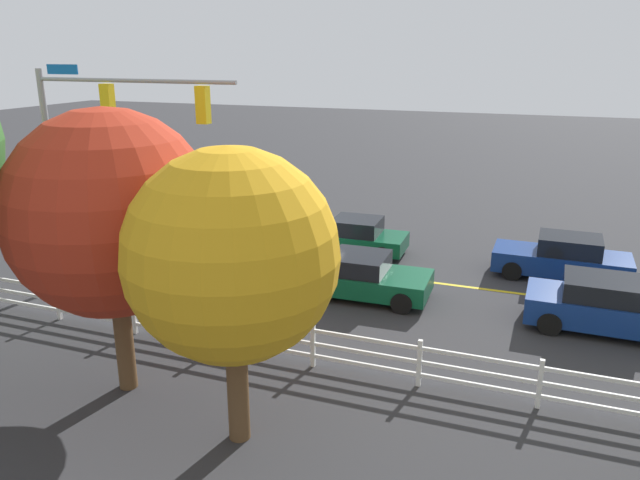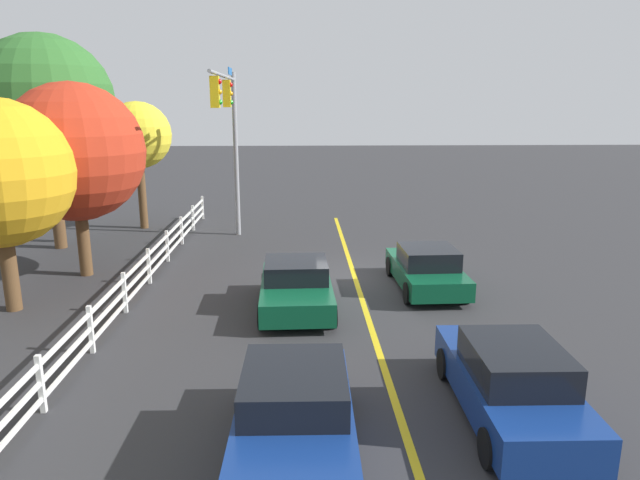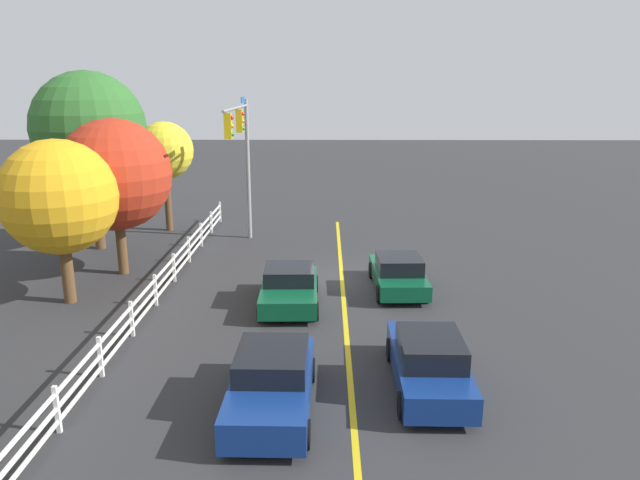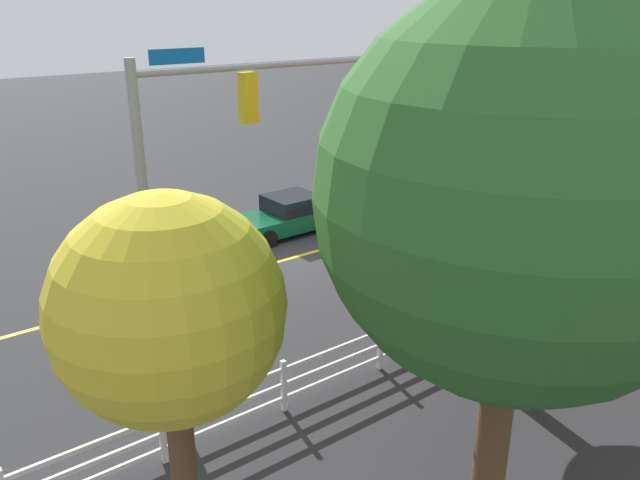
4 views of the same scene
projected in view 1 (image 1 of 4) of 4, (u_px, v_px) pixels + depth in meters
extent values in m
plane|color=#2D2D30|center=(302.00, 266.00, 21.88)|extent=(120.00, 120.00, 0.00)
cube|color=gold|center=(412.00, 280.00, 20.54)|extent=(28.00, 0.16, 0.01)
cylinder|color=gray|center=(53.00, 183.00, 19.00)|extent=(0.20, 0.20, 6.89)
cylinder|color=gray|center=(132.00, 81.00, 16.98)|extent=(6.54, 0.12, 0.12)
cube|color=#0C59B2|center=(62.00, 69.00, 17.67)|extent=(1.10, 0.03, 0.28)
cube|color=gold|center=(108.00, 102.00, 17.45)|extent=(0.32, 0.28, 1.00)
sphere|color=red|center=(110.00, 90.00, 17.49)|extent=(0.17, 0.17, 0.17)
sphere|color=orange|center=(111.00, 101.00, 17.58)|extent=(0.17, 0.17, 0.17)
sphere|color=#148C19|center=(112.00, 113.00, 17.68)|extent=(0.17, 0.17, 0.17)
cube|color=gold|center=(203.00, 105.00, 16.40)|extent=(0.32, 0.28, 1.00)
sphere|color=red|center=(205.00, 92.00, 16.44)|extent=(0.17, 0.17, 0.17)
sphere|color=orange|center=(206.00, 104.00, 16.54)|extent=(0.17, 0.17, 0.17)
sphere|color=#148C19|center=(206.00, 116.00, 16.63)|extent=(0.17, 0.17, 0.17)
cube|color=#0C4C2D|center=(365.00, 281.00, 19.02)|extent=(4.04, 2.02, 0.61)
cube|color=black|center=(359.00, 263.00, 18.92)|extent=(1.75, 1.77, 0.53)
cylinder|color=black|center=(413.00, 282.00, 19.47)|extent=(0.64, 0.23, 0.64)
cylinder|color=black|center=(402.00, 303.00, 17.84)|extent=(0.64, 0.23, 0.64)
cylinder|color=black|center=(333.00, 272.00, 20.33)|extent=(0.64, 0.23, 0.64)
cylinder|color=black|center=(314.00, 292.00, 18.70)|extent=(0.64, 0.23, 0.64)
cube|color=navy|center=(561.00, 262.00, 20.60)|extent=(4.42, 1.80, 0.68)
cube|color=black|center=(570.00, 245.00, 20.34)|extent=(2.01, 1.59, 0.59)
cylinder|color=black|center=(512.00, 271.00, 20.47)|extent=(0.64, 0.23, 0.64)
cylinder|color=black|center=(516.00, 256.00, 21.91)|extent=(0.64, 0.23, 0.64)
cylinder|color=black|center=(609.00, 282.00, 19.44)|extent=(0.64, 0.23, 0.64)
cylinder|color=black|center=(607.00, 267.00, 20.88)|extent=(0.64, 0.23, 0.64)
cube|color=navy|center=(608.00, 310.00, 16.68)|extent=(4.33, 1.92, 0.73)
cube|color=black|center=(603.00, 288.00, 16.57)|extent=(2.03, 1.70, 0.54)
cylinder|color=black|center=(551.00, 300.00, 18.04)|extent=(0.64, 0.23, 0.64)
cylinder|color=black|center=(549.00, 324.00, 16.50)|extent=(0.64, 0.23, 0.64)
cube|color=#0C4C2D|center=(352.00, 240.00, 23.21)|extent=(4.15, 1.91, 0.57)
cube|color=black|center=(357.00, 226.00, 22.97)|extent=(1.78, 1.66, 0.57)
cylinder|color=black|center=(310.00, 247.00, 22.94)|extent=(0.65, 0.24, 0.64)
cylinder|color=black|center=(324.00, 235.00, 24.45)|extent=(0.65, 0.24, 0.64)
cylinder|color=black|center=(382.00, 255.00, 22.07)|extent=(0.65, 0.24, 0.64)
cylinder|color=black|center=(392.00, 242.00, 23.59)|extent=(0.65, 0.24, 0.64)
cube|color=white|center=(540.00, 384.00, 13.02)|extent=(0.10, 0.10, 1.15)
cube|color=white|center=(419.00, 363.00, 13.89)|extent=(0.10, 0.10, 1.15)
cube|color=white|center=(313.00, 345.00, 14.76)|extent=(0.10, 0.10, 1.15)
cube|color=white|center=(218.00, 328.00, 15.63)|extent=(0.10, 0.10, 1.15)
cube|color=white|center=(134.00, 314.00, 16.51)|extent=(0.10, 0.10, 1.15)
cube|color=white|center=(58.00, 301.00, 17.38)|extent=(0.10, 0.10, 1.15)
cube|color=white|center=(313.00, 331.00, 14.65)|extent=(26.00, 0.06, 0.09)
cube|color=white|center=(313.00, 344.00, 14.76)|extent=(26.00, 0.06, 0.09)
cube|color=white|center=(313.00, 356.00, 14.85)|extent=(26.00, 0.06, 0.09)
cylinder|color=brown|center=(238.00, 385.00, 11.85)|extent=(0.42, 0.42, 2.35)
sphere|color=gold|center=(232.00, 255.00, 11.06)|extent=(3.97, 3.97, 3.97)
cylinder|color=brown|center=(124.00, 338.00, 13.67)|extent=(0.41, 0.41, 2.45)
sphere|color=#B22D19|center=(111.00, 213.00, 12.81)|extent=(4.43, 4.43, 4.43)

